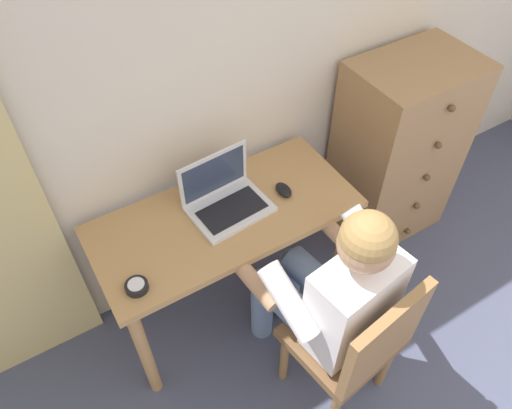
{
  "coord_description": "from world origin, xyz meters",
  "views": [
    {
      "loc": [
        -1.1,
        0.58,
        2.35
      ],
      "look_at": [
        -0.38,
        1.76,
        0.85
      ],
      "focal_mm": 34.48,
      "sensor_mm": 36.0,
      "label": 1
    }
  ],
  "objects_px": {
    "dresser": "(397,153)",
    "computer_mouse": "(284,190)",
    "chair": "(356,342)",
    "laptop": "(225,197)",
    "desk": "(226,233)",
    "person_seated": "(329,288)",
    "desk_clock": "(137,286)"
  },
  "relations": [
    {
      "from": "desk",
      "to": "chair",
      "type": "distance_m",
      "value": 0.73
    },
    {
      "from": "dresser",
      "to": "desk_clock",
      "type": "height_order",
      "value": "dresser"
    },
    {
      "from": "chair",
      "to": "laptop",
      "type": "distance_m",
      "value": 0.82
    },
    {
      "from": "laptop",
      "to": "dresser",
      "type": "bearing_deg",
      "value": 0.84
    },
    {
      "from": "desk",
      "to": "chair",
      "type": "xyz_separation_m",
      "value": [
        0.22,
        -0.69,
        -0.13
      ]
    },
    {
      "from": "dresser",
      "to": "person_seated",
      "type": "relative_size",
      "value": 0.93
    },
    {
      "from": "chair",
      "to": "desk_clock",
      "type": "relative_size",
      "value": 9.75
    },
    {
      "from": "desk",
      "to": "laptop",
      "type": "relative_size",
      "value": 3.27
    },
    {
      "from": "dresser",
      "to": "laptop",
      "type": "distance_m",
      "value": 1.11
    },
    {
      "from": "dresser",
      "to": "person_seated",
      "type": "xyz_separation_m",
      "value": [
        -0.91,
        -0.57,
        0.12
      ]
    },
    {
      "from": "dresser",
      "to": "desk_clock",
      "type": "bearing_deg",
      "value": -172.02
    },
    {
      "from": "desk",
      "to": "laptop",
      "type": "bearing_deg",
      "value": 57.49
    },
    {
      "from": "laptop",
      "to": "desk_clock",
      "type": "xyz_separation_m",
      "value": [
        -0.5,
        -0.21,
        -0.04
      ]
    },
    {
      "from": "dresser",
      "to": "computer_mouse",
      "type": "height_order",
      "value": "dresser"
    },
    {
      "from": "desk",
      "to": "person_seated",
      "type": "relative_size",
      "value": 0.98
    },
    {
      "from": "person_seated",
      "to": "desk_clock",
      "type": "height_order",
      "value": "person_seated"
    },
    {
      "from": "computer_mouse",
      "to": "laptop",
      "type": "bearing_deg",
      "value": 168.57
    },
    {
      "from": "dresser",
      "to": "laptop",
      "type": "relative_size",
      "value": 3.08
    },
    {
      "from": "desk_clock",
      "to": "chair",
      "type": "bearing_deg",
      "value": -37.27
    },
    {
      "from": "chair",
      "to": "computer_mouse",
      "type": "height_order",
      "value": "chair"
    },
    {
      "from": "dresser",
      "to": "desk_clock",
      "type": "xyz_separation_m",
      "value": [
        -1.58,
        -0.22,
        0.21
      ]
    },
    {
      "from": "desk",
      "to": "dresser",
      "type": "bearing_deg",
      "value": 3.15
    },
    {
      "from": "desk",
      "to": "desk_clock",
      "type": "xyz_separation_m",
      "value": [
        -0.47,
        -0.16,
        0.14
      ]
    },
    {
      "from": "desk",
      "to": "dresser",
      "type": "xyz_separation_m",
      "value": [
        1.11,
        0.06,
        -0.07
      ]
    },
    {
      "from": "laptop",
      "to": "computer_mouse",
      "type": "xyz_separation_m",
      "value": [
        0.26,
        -0.07,
        -0.04
      ]
    },
    {
      "from": "desk",
      "to": "person_seated",
      "type": "bearing_deg",
      "value": -68.54
    },
    {
      "from": "desk",
      "to": "computer_mouse",
      "type": "bearing_deg",
      "value": -4.27
    },
    {
      "from": "desk",
      "to": "dresser",
      "type": "height_order",
      "value": "dresser"
    },
    {
      "from": "dresser",
      "to": "person_seated",
      "type": "height_order",
      "value": "person_seated"
    },
    {
      "from": "chair",
      "to": "desk",
      "type": "bearing_deg",
      "value": 107.92
    },
    {
      "from": "desk",
      "to": "laptop",
      "type": "xyz_separation_m",
      "value": [
        0.03,
        0.05,
        0.18
      ]
    },
    {
      "from": "dresser",
      "to": "computer_mouse",
      "type": "bearing_deg",
      "value": -174.18
    }
  ]
}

